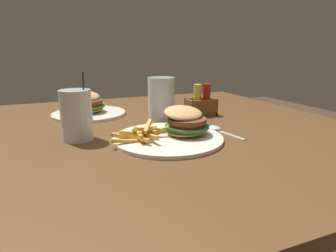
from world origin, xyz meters
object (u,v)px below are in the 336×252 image
(meal_plate_far, at_px, (88,108))
(condiment_caddy, at_px, (201,105))
(spoon, at_px, (216,129))
(meal_plate_near, at_px, (175,130))
(juice_glass, at_px, (77,117))
(beer_glass, at_px, (161,99))

(meal_plate_far, relative_size, condiment_caddy, 2.33)
(spoon, xyz_separation_m, meal_plate_far, (-0.34, 0.37, 0.02))
(condiment_caddy, bearing_deg, spoon, -106.17)
(meal_plate_near, distance_m, condiment_caddy, 0.31)
(meal_plate_far, bearing_deg, meal_plate_near, -64.99)
(meal_plate_near, xyz_separation_m, juice_glass, (-0.25, 0.09, 0.04))
(beer_glass, relative_size, condiment_caddy, 1.25)
(spoon, bearing_deg, meal_plate_near, 88.89)
(beer_glass, xyz_separation_m, condiment_caddy, (0.16, -0.00, -0.03))
(beer_glass, bearing_deg, meal_plate_near, -101.96)
(spoon, relative_size, meal_plate_far, 0.54)
(meal_plate_far, bearing_deg, condiment_caddy, -22.61)
(beer_glass, distance_m, juice_glass, 0.33)
(meal_plate_near, relative_size, meal_plate_far, 1.14)
(juice_glass, distance_m, spoon, 0.41)
(meal_plate_far, bearing_deg, juice_glass, -101.71)
(meal_plate_near, distance_m, beer_glass, 0.25)
(juice_glass, xyz_separation_m, spoon, (0.40, -0.07, -0.06))
(meal_plate_near, height_order, condiment_caddy, condiment_caddy)
(juice_glass, height_order, meal_plate_far, juice_glass)
(meal_plate_near, distance_m, meal_plate_far, 0.44)
(juice_glass, height_order, condiment_caddy, juice_glass)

